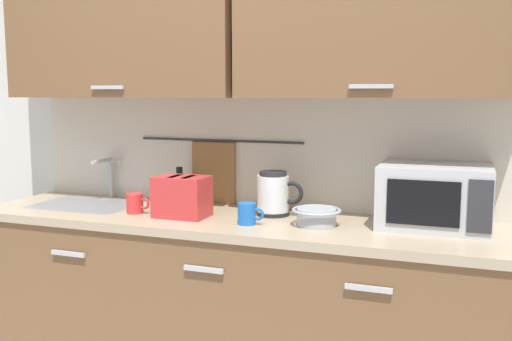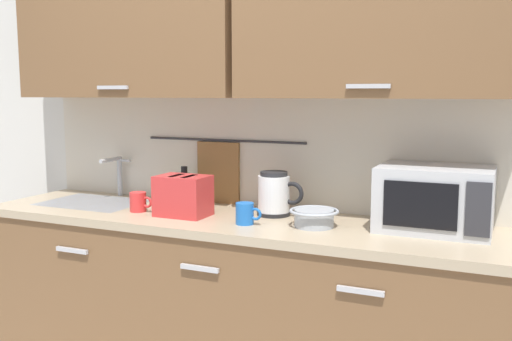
% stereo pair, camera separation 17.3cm
% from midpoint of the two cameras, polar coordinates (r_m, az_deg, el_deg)
% --- Properties ---
extents(counter_unit, '(2.53, 0.64, 0.90)m').
position_cam_midpoint_polar(counter_unit, '(2.82, -0.70, -13.42)').
color(counter_unit, brown).
rests_on(counter_unit, ground).
extents(back_wall_assembly, '(3.70, 0.41, 2.50)m').
position_cam_midpoint_polar(back_wall_assembly, '(2.84, 1.44, 8.69)').
color(back_wall_assembly, silver).
rests_on(back_wall_assembly, ground).
extents(sink_faucet, '(0.09, 0.17, 0.22)m').
position_cam_midpoint_polar(sink_faucet, '(3.27, -12.11, -0.01)').
color(sink_faucet, '#B2B5BA').
rests_on(sink_faucet, counter_unit).
extents(microwave, '(0.46, 0.35, 0.27)m').
position_cam_midpoint_polar(microwave, '(2.54, 19.17, -2.66)').
color(microwave, silver).
rests_on(microwave, counter_unit).
extents(electric_kettle, '(0.23, 0.16, 0.21)m').
position_cam_midpoint_polar(electric_kettle, '(2.71, 3.70, -2.36)').
color(electric_kettle, black).
rests_on(electric_kettle, counter_unit).
extents(dish_soap_bottle, '(0.06, 0.06, 0.20)m').
position_cam_midpoint_polar(dish_soap_bottle, '(3.00, -5.46, -1.67)').
color(dish_soap_bottle, green).
rests_on(dish_soap_bottle, counter_unit).
extents(mug_near_sink, '(0.12, 0.08, 0.09)m').
position_cam_midpoint_polar(mug_near_sink, '(2.84, -9.85, -3.09)').
color(mug_near_sink, red).
rests_on(mug_near_sink, counter_unit).
extents(mixing_bowl, '(0.21, 0.21, 0.08)m').
position_cam_midpoint_polar(mixing_bowl, '(2.50, 7.76, -4.56)').
color(mixing_bowl, '#A5ADB7').
rests_on(mixing_bowl, counter_unit).
extents(toaster, '(0.26, 0.17, 0.19)m').
position_cam_midpoint_polar(toaster, '(2.71, -5.42, -2.49)').
color(toaster, red).
rests_on(toaster, counter_unit).
extents(mug_by_kettle, '(0.12, 0.08, 0.09)m').
position_cam_midpoint_polar(mug_by_kettle, '(2.53, 0.91, -4.30)').
color(mug_by_kettle, blue).
rests_on(mug_by_kettle, counter_unit).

